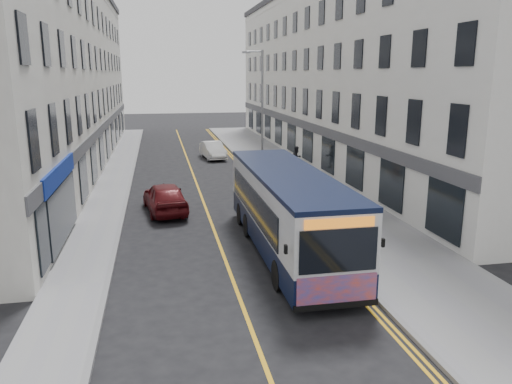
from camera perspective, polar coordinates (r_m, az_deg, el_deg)
name	(u,v)px	position (r m, az deg, el deg)	size (l,w,h in m)	color
ground	(226,262)	(18.11, -3.43, -8.03)	(140.00, 140.00, 0.00)	black
pavement_east	(301,183)	(30.64, 5.13, 1.01)	(4.50, 64.00, 0.12)	gray
pavement_west	(111,191)	(29.59, -16.29, 0.07)	(2.00, 64.00, 0.12)	gray
kerb_east	(265,185)	(30.10, 1.01, 0.84)	(0.18, 64.00, 0.13)	slate
kerb_west	(129,191)	(29.51, -14.36, 0.16)	(0.18, 64.00, 0.13)	slate
road_centre_line	(198,189)	(29.55, -6.59, 0.39)	(0.12, 64.00, 0.01)	orange
road_dbl_yellow_inner	(257,186)	(30.02, 0.17, 0.69)	(0.10, 64.00, 0.01)	orange
road_dbl_yellow_outer	(261,186)	(30.06, 0.55, 0.71)	(0.10, 64.00, 0.01)	orange
terrace_east	(335,75)	(40.13, 9.05, 13.08)	(6.00, 46.00, 13.00)	white
terrace_west	(56,75)	(38.33, -21.89, 12.30)	(6.00, 46.00, 13.00)	silver
streetlamp	(261,110)	(31.45, 0.57, 9.34)	(1.32, 0.18, 8.00)	gray
city_bus	(287,209)	(18.56, 3.61, -1.94)	(2.51, 10.75, 3.12)	black
bicycle	(341,238)	(19.11, 9.71, -5.17)	(0.62, 1.78, 0.94)	black
pedestrian_near	(279,173)	(29.37, 2.70, 2.17)	(0.57, 0.37, 1.55)	#986445
pedestrian_far	(297,158)	(34.70, 4.69, 3.92)	(0.78, 0.61, 1.60)	black
car_white	(213,150)	(39.89, -4.95, 4.79)	(1.41, 4.05, 1.34)	white
car_maroon	(165,197)	(24.62, -10.36, -0.60)	(1.77, 4.40, 1.50)	#550E11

